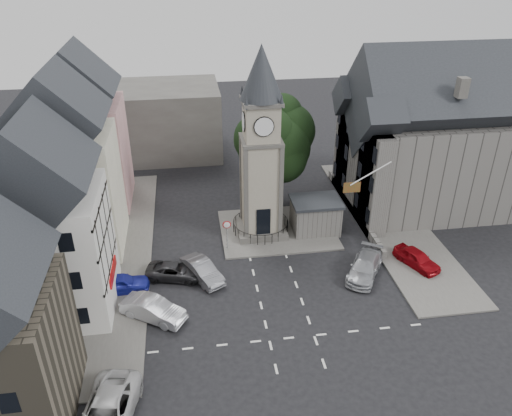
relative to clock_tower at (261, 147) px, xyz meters
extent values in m
plane|color=black|center=(0.00, -7.99, -8.12)|extent=(120.00, 120.00, 0.00)
cube|color=#595651|center=(-12.50, -1.99, -8.05)|extent=(6.00, 30.00, 0.14)
cube|color=#595651|center=(12.00, 0.01, -8.05)|extent=(6.00, 26.00, 0.14)
cube|color=#595651|center=(1.50, 0.01, -8.04)|extent=(10.00, 8.00, 0.16)
cube|color=silver|center=(0.00, -13.49, -8.12)|extent=(20.00, 8.00, 0.01)
cube|color=#4C4944|center=(0.00, 0.01, -7.77)|extent=(4.20, 4.20, 0.70)
torus|color=black|center=(0.00, 0.01, -7.04)|extent=(4.86, 4.86, 0.06)
cube|color=gray|center=(0.00, 0.01, -3.42)|extent=(3.00, 3.00, 8.00)
cube|color=black|center=(0.00, -1.44, -6.22)|extent=(1.20, 0.25, 2.40)
cube|color=#4C4944|center=(0.00, 0.01, 0.58)|extent=(3.30, 3.30, 0.25)
cube|color=gray|center=(0.00, 0.01, 2.18)|extent=(2.70, 2.70, 3.20)
cylinder|color=white|center=(0.00, -1.39, 2.18)|extent=(1.50, 0.12, 1.50)
cube|color=#4C4944|center=(0.00, 0.01, 3.78)|extent=(3.10, 3.10, 0.30)
cone|color=black|center=(0.00, 0.01, 6.03)|extent=(3.40, 3.40, 4.20)
cube|color=#635F5B|center=(4.80, -0.49, -6.72)|extent=(4.00, 3.00, 2.80)
cube|color=black|center=(4.80, -0.49, -5.17)|extent=(4.30, 3.30, 0.25)
cylinder|color=black|center=(2.00, 5.01, -5.92)|extent=(0.70, 0.70, 4.40)
cylinder|color=black|center=(-3.20, -2.49, -6.87)|extent=(0.10, 0.10, 2.50)
cone|color=#A50C0C|center=(-3.20, -2.59, -5.62)|extent=(0.70, 0.06, 0.70)
cone|color=white|center=(-3.20, -2.61, -5.62)|extent=(0.54, 0.04, 0.54)
cube|color=tan|center=(-15.50, 8.01, -3.12)|extent=(7.50, 7.00, 10.00)
cube|color=beige|center=(-15.50, 0.01, -3.12)|extent=(7.50, 7.00, 10.00)
cube|color=silver|center=(-15.50, -7.99, -3.62)|extent=(7.50, 7.00, 9.00)
cube|color=#4C4944|center=(-12.00, 20.01, -4.12)|extent=(20.00, 10.00, 8.00)
cube|color=#635F5B|center=(16.00, 3.01, -3.62)|extent=(14.00, 10.00, 9.00)
cube|color=#635F5B|center=(9.80, -0.49, -3.62)|extent=(1.60, 4.40, 9.00)
cube|color=#635F5B|center=(9.80, 6.51, -3.62)|extent=(1.60, 4.40, 9.00)
cube|color=#635F5B|center=(9.20, 2.01, -7.67)|extent=(0.40, 16.00, 0.90)
cylinder|color=white|center=(8.00, -3.99, -1.12)|extent=(3.17, 0.10, 1.89)
plane|color=#B21414|center=(6.60, -3.99, -2.22)|extent=(1.40, 0.00, 1.40)
imported|color=navy|center=(-11.50, -6.88, -7.41)|extent=(4.23, 1.86, 1.42)
imported|color=#B0B2B9|center=(-9.03, -10.24, -7.36)|extent=(4.77, 3.82, 1.52)
imported|color=#28282A|center=(-7.50, -5.79, -7.50)|extent=(4.82, 3.02, 1.24)
imported|color=gray|center=(-5.47, -6.12, -7.40)|extent=(3.46, 4.56, 1.44)
imported|color=#A5A7AD|center=(7.00, -7.49, -7.39)|extent=(4.43, 5.37, 1.47)
imported|color=maroon|center=(11.50, -6.93, -7.43)|extent=(3.17, 4.34, 1.38)
imported|color=beige|center=(-11.16, -18.52, -7.31)|extent=(3.65, 6.21, 1.62)
imported|color=beige|center=(9.85, 0.91, -7.16)|extent=(0.83, 0.71, 1.93)
camera|label=1|loc=(-5.87, -37.49, 15.17)|focal=35.00mm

